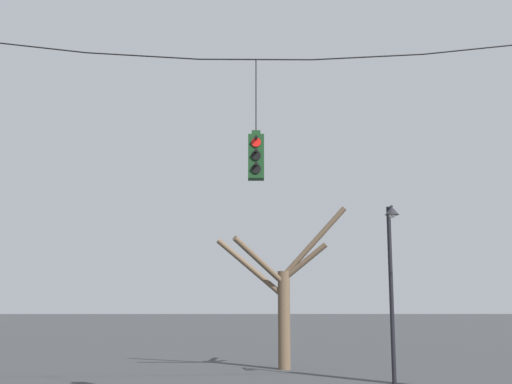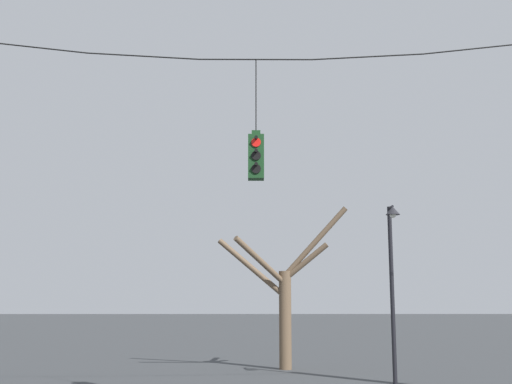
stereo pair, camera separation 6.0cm
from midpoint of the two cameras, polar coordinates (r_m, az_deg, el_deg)
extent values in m
cylinder|color=black|center=(15.32, -19.49, 12.09)|extent=(2.48, 0.03, 0.31)
cylinder|color=black|center=(14.65, -10.12, 11.82)|extent=(2.48, 0.03, 0.17)
cylinder|color=black|center=(14.44, -0.16, 11.70)|extent=(2.48, 0.03, 0.03)
cylinder|color=black|center=(14.69, 9.76, 11.74)|extent=(2.48, 0.03, 0.17)
cylinder|color=black|center=(15.40, 19.05, 11.95)|extent=(2.48, 0.03, 0.31)
cube|color=#143819|center=(13.78, -0.12, 3.09)|extent=(0.34, 0.34, 0.96)
cube|color=#143819|center=(13.91, -0.12, 5.22)|extent=(0.19, 0.19, 0.10)
cylinder|color=black|center=(14.16, -0.12, 8.58)|extent=(0.02, 0.02, 1.62)
cylinder|color=red|center=(13.67, -0.12, 4.44)|extent=(0.20, 0.03, 0.20)
cylinder|color=black|center=(13.65, -0.11, 4.85)|extent=(0.07, 0.12, 0.07)
cylinder|color=black|center=(13.60, -0.12, 3.26)|extent=(0.20, 0.03, 0.20)
cylinder|color=black|center=(13.58, -0.11, 3.68)|extent=(0.07, 0.12, 0.07)
cylinder|color=black|center=(13.54, -0.12, 2.08)|extent=(0.20, 0.03, 0.20)
cylinder|color=black|center=(13.52, -0.11, 2.49)|extent=(0.07, 0.12, 0.07)
cylinder|color=red|center=(14.03, -0.13, 4.07)|extent=(0.20, 0.03, 0.20)
cylinder|color=black|center=(14.10, -0.13, 4.38)|extent=(0.07, 0.12, 0.07)
cylinder|color=black|center=(13.96, -0.13, 2.92)|extent=(0.20, 0.03, 0.20)
cylinder|color=black|center=(14.03, -0.13, 3.24)|extent=(0.07, 0.12, 0.07)
cylinder|color=black|center=(13.90, -0.13, 1.77)|extent=(0.20, 0.03, 0.20)
cylinder|color=black|center=(13.97, -0.13, 2.09)|extent=(0.07, 0.12, 0.07)
cylinder|color=black|center=(18.66, 11.84, -8.81)|extent=(0.12, 0.12, 4.93)
cylinder|color=black|center=(18.63, 11.73, -1.36)|extent=(0.07, 0.44, 0.07)
cone|color=#232328|center=(18.40, 11.89, -1.63)|extent=(0.40, 0.40, 0.24)
sphere|color=silver|center=(18.38, 11.91, -2.00)|extent=(0.18, 0.18, 0.18)
cylinder|color=brown|center=(22.08, 2.43, -11.28)|extent=(0.41, 0.41, 3.26)
cylinder|color=brown|center=(22.26, -0.56, -6.78)|extent=(2.41, 0.59, 2.07)
cylinder|color=brown|center=(21.46, 0.26, -6.18)|extent=(1.86, 1.44, 1.60)
cylinder|color=brown|center=(21.97, 4.27, -6.20)|extent=(1.57, 0.58, 1.30)
cylinder|color=brown|center=(22.08, 5.11, -4.44)|extent=(2.25, 0.53, 2.42)
camera|label=1|loc=(0.03, -90.13, 0.02)|focal=45.00mm
camera|label=2|loc=(0.03, 89.87, -0.02)|focal=45.00mm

